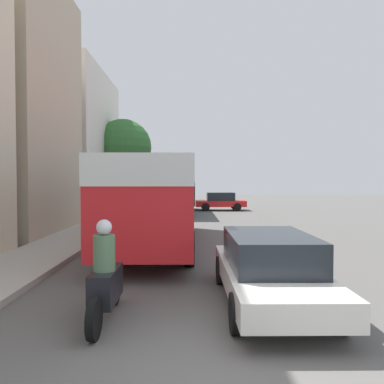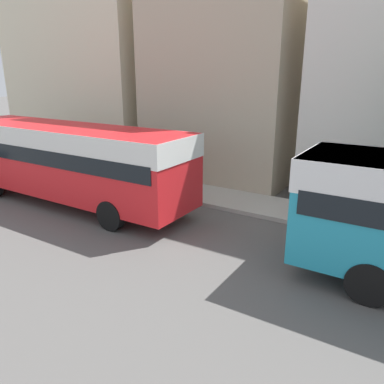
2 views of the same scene
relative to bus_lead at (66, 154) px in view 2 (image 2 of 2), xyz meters
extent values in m
cube|color=#B2ADA3|center=(-3.43, -9.02, -1.88)|extent=(2.20, 120.00, 0.15)
cube|color=beige|center=(-7.06, -5.79, 4.39)|extent=(5.06, 9.26, 12.67)
cube|color=#BCAD93|center=(-7.69, 3.12, 3.69)|extent=(6.31, 6.80, 11.29)
cube|color=red|center=(0.00, 0.00, -0.20)|extent=(2.52, 10.52, 2.49)
cube|color=white|center=(0.00, 0.00, 0.67)|extent=(2.54, 10.57, 0.75)
cube|color=black|center=(0.00, 0.00, 0.11)|extent=(2.57, 10.10, 0.55)
cylinder|color=black|center=(-1.16, 3.26, -1.45)|extent=(0.28, 1.00, 1.00)
cylinder|color=black|center=(1.16, 3.26, -1.45)|extent=(0.28, 1.00, 1.00)
cylinder|color=black|center=(-1.16, -3.26, -1.45)|extent=(0.28, 1.00, 1.00)
cylinder|color=black|center=(-1.17, 10.88, -1.45)|extent=(0.28, 1.00, 1.00)
cylinder|color=black|center=(1.18, 10.88, -1.45)|extent=(0.28, 1.00, 1.00)
cylinder|color=#232838|center=(-2.84, 9.34, -1.42)|extent=(0.30, 0.30, 0.76)
cylinder|color=maroon|center=(-2.84, 9.34, -0.72)|extent=(0.38, 0.38, 0.63)
sphere|color=tan|center=(-2.84, 9.34, -0.31)|extent=(0.21, 0.21, 0.21)
camera|label=1|loc=(1.13, -13.54, 0.42)|focal=35.00mm
camera|label=2|loc=(9.25, 11.42, 2.88)|focal=35.00mm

